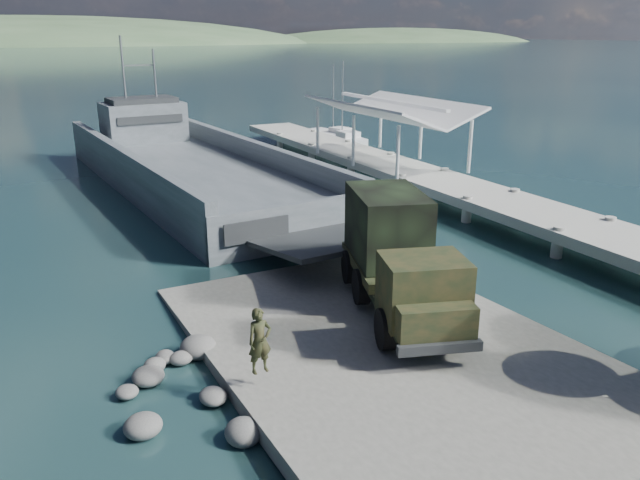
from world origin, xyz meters
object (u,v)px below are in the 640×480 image
at_px(soldier, 260,354).
at_px(sailboat_far, 334,135).
at_px(landing_craft, 190,175).
at_px(military_truck, 397,256).
at_px(sailboat_near, 343,140).
at_px(pier, 398,160).

relative_size(soldier, sailboat_far, 0.26).
bearing_deg(landing_craft, sailboat_far, 32.27).
height_order(military_truck, soldier, military_truck).
distance_m(military_truck, sailboat_far, 38.02).
xyz_separation_m(landing_craft, sailboat_near, (16.50, 9.81, -0.42)).
distance_m(pier, landing_craft, 13.24).
relative_size(pier, sailboat_far, 6.45).
bearing_deg(soldier, landing_craft, 75.55).
xyz_separation_m(pier, sailboat_near, (4.32, 14.96, -1.21)).
relative_size(soldier, sailboat_near, 0.25).
distance_m(landing_craft, sailboat_near, 19.20).
distance_m(landing_craft, sailboat_far, 21.07).
xyz_separation_m(landing_craft, soldier, (-5.07, -24.46, 0.58)).
xyz_separation_m(landing_craft, sailboat_far, (17.02, 12.41, -0.45)).
distance_m(pier, sailboat_near, 15.62).
bearing_deg(landing_craft, military_truck, -91.66).
bearing_deg(landing_craft, sailboat_near, 26.91).
distance_m(sailboat_near, sailboat_far, 2.65).
xyz_separation_m(soldier, sailboat_far, (22.09, 36.87, -1.02)).
bearing_deg(sailboat_near, soldier, -122.61).
relative_size(military_truck, sailboat_far, 1.20).
relative_size(pier, sailboat_near, 6.08).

